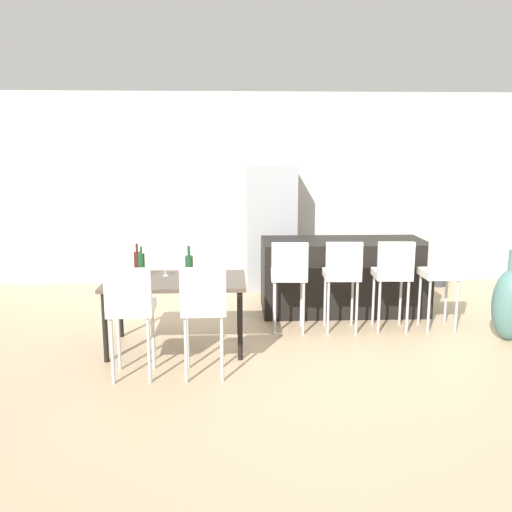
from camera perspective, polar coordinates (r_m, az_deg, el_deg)
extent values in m
plane|color=tan|center=(6.26, 8.18, -8.25)|extent=(10.00, 10.00, 0.00)
cube|color=beige|center=(8.62, 5.14, 6.93)|extent=(10.00, 0.12, 2.90)
cube|color=black|center=(7.15, 8.99, -2.02)|extent=(2.07, 0.88, 0.92)
cube|color=silver|center=(6.26, 3.42, -1.98)|extent=(0.42, 0.42, 0.08)
cube|color=silver|center=(6.04, 3.52, -0.30)|extent=(0.40, 0.08, 0.36)
cylinder|color=#B2B2B7|center=(6.49, 1.89, -4.63)|extent=(0.03, 0.03, 0.61)
cylinder|color=#B2B2B7|center=(6.51, 4.72, -4.62)|extent=(0.03, 0.03, 0.61)
cylinder|color=#B2B2B7|center=(6.18, 1.97, -5.43)|extent=(0.03, 0.03, 0.61)
cylinder|color=#B2B2B7|center=(6.20, 4.94, -5.42)|extent=(0.03, 0.03, 0.61)
cube|color=silver|center=(6.35, 8.84, -1.90)|extent=(0.42, 0.42, 0.08)
cube|color=silver|center=(6.14, 9.12, -0.25)|extent=(0.40, 0.08, 0.36)
cylinder|color=#B2B2B7|center=(6.56, 7.17, -4.53)|extent=(0.03, 0.03, 0.61)
cylinder|color=#B2B2B7|center=(6.61, 9.94, -4.51)|extent=(0.03, 0.03, 0.61)
cylinder|color=#B2B2B7|center=(6.26, 7.49, -5.31)|extent=(0.03, 0.03, 0.61)
cylinder|color=#B2B2B7|center=(6.30, 10.39, -5.28)|extent=(0.03, 0.03, 0.61)
cube|color=silver|center=(6.48, 13.86, -1.82)|extent=(0.42, 0.42, 0.08)
cube|color=silver|center=(6.28, 14.30, -0.20)|extent=(0.40, 0.08, 0.36)
cylinder|color=#B2B2B7|center=(6.68, 12.07, -4.41)|extent=(0.03, 0.03, 0.61)
cylinder|color=#B2B2B7|center=(6.75, 14.73, -4.37)|extent=(0.03, 0.03, 0.61)
cylinder|color=#B2B2B7|center=(6.38, 12.64, -5.17)|extent=(0.03, 0.03, 0.61)
cylinder|color=#B2B2B7|center=(6.46, 15.43, -5.11)|extent=(0.03, 0.03, 0.61)
cube|color=silver|center=(6.66, 18.48, -1.73)|extent=(0.40, 0.40, 0.08)
cube|color=silver|center=(6.46, 19.13, -0.16)|extent=(0.40, 0.06, 0.36)
cylinder|color=#B2B2B7|center=(6.83, 16.58, -4.29)|extent=(0.03, 0.03, 0.61)
cylinder|color=#B2B2B7|center=(6.94, 19.08, -4.20)|extent=(0.03, 0.03, 0.61)
cylinder|color=#B2B2B7|center=(6.54, 17.48, -5.01)|extent=(0.03, 0.03, 0.61)
cylinder|color=#B2B2B7|center=(6.66, 20.08, -4.91)|extent=(0.03, 0.03, 0.61)
cube|color=#4C4238|center=(5.73, -8.32, -2.57)|extent=(1.43, 0.86, 0.04)
cylinder|color=black|center=(6.28, -13.88, -5.07)|extent=(0.05, 0.05, 0.70)
cylinder|color=black|center=(6.15, -1.75, -5.07)|extent=(0.05, 0.05, 0.70)
cylinder|color=black|center=(5.58, -15.37, -7.16)|extent=(0.05, 0.05, 0.70)
cylinder|color=black|center=(5.44, -1.65, -7.24)|extent=(0.05, 0.05, 0.70)
cube|color=silver|center=(5.09, -12.75, -5.26)|extent=(0.41, 0.41, 0.08)
cube|color=silver|center=(4.87, -13.16, -3.33)|extent=(0.40, 0.07, 0.36)
cylinder|color=#B2B2B7|center=(5.37, -14.04, -8.32)|extent=(0.03, 0.03, 0.61)
cylinder|color=#B2B2B7|center=(5.32, -10.61, -8.35)|extent=(0.03, 0.03, 0.61)
cylinder|color=#B2B2B7|center=(5.07, -14.67, -9.51)|extent=(0.03, 0.03, 0.61)
cylinder|color=#B2B2B7|center=(5.02, -11.03, -9.55)|extent=(0.03, 0.03, 0.61)
cube|color=silver|center=(5.01, -5.45, -5.28)|extent=(0.41, 0.41, 0.08)
cube|color=silver|center=(4.79, -5.53, -3.32)|extent=(0.40, 0.07, 0.36)
cylinder|color=#B2B2B7|center=(5.28, -7.10, -8.42)|extent=(0.03, 0.03, 0.61)
cylinder|color=#B2B2B7|center=(5.27, -3.59, -8.38)|extent=(0.03, 0.03, 0.61)
cylinder|color=#B2B2B7|center=(4.98, -7.27, -9.63)|extent=(0.03, 0.03, 0.61)
cylinder|color=#B2B2B7|center=(4.97, -3.53, -9.59)|extent=(0.03, 0.03, 0.61)
cylinder|color=#471E19|center=(6.05, -12.20, -0.66)|extent=(0.07, 0.07, 0.23)
cylinder|color=#471E19|center=(6.02, -12.26, 0.84)|extent=(0.03, 0.03, 0.09)
cylinder|color=#194723|center=(5.89, -11.76, -0.91)|extent=(0.07, 0.07, 0.24)
cylinder|color=#194723|center=(5.86, -11.83, 0.61)|extent=(0.02, 0.02, 0.08)
cylinder|color=#194723|center=(5.60, -6.94, -1.26)|extent=(0.08, 0.08, 0.26)
cylinder|color=#194723|center=(5.57, -6.98, 0.54)|extent=(0.03, 0.03, 0.10)
cylinder|color=silver|center=(5.89, -9.37, -2.01)|extent=(0.06, 0.06, 0.00)
cylinder|color=silver|center=(5.88, -9.38, -1.61)|extent=(0.01, 0.01, 0.08)
cone|color=silver|center=(5.86, -9.41, -0.80)|extent=(0.07, 0.07, 0.09)
cylinder|color=silver|center=(5.55, -13.23, -2.95)|extent=(0.06, 0.06, 0.00)
cylinder|color=silver|center=(5.54, -13.25, -2.53)|extent=(0.01, 0.01, 0.08)
cone|color=silver|center=(5.52, -13.29, -1.67)|extent=(0.07, 0.07, 0.09)
cube|color=#939699|center=(8.18, 1.54, 3.02)|extent=(0.72, 0.68, 1.84)
ellipsoid|color=#47706B|center=(6.59, 24.83, -4.60)|extent=(0.38, 0.38, 0.79)
cylinder|color=#38383D|center=(8.88, 18.29, -2.23)|extent=(0.24, 0.24, 0.22)
sphere|color=#2D6B33|center=(8.82, 18.40, -0.47)|extent=(0.37, 0.37, 0.37)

